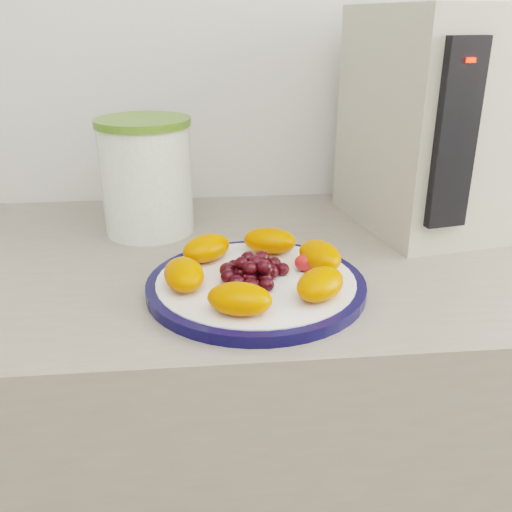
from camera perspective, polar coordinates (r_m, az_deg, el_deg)
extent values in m
cube|color=gray|center=(1.13, 2.88, -21.10)|extent=(3.50, 0.60, 0.90)
cube|color=#87704E|center=(1.15, 2.85, -22.17)|extent=(3.48, 0.58, 0.84)
cylinder|color=#0A0B37|center=(0.75, 0.00, -2.98)|extent=(0.29, 0.29, 0.01)
cylinder|color=white|center=(0.75, 0.00, -2.91)|extent=(0.26, 0.26, 0.02)
cylinder|color=#456D24|center=(0.96, -10.87, 7.47)|extent=(0.15, 0.15, 0.18)
cylinder|color=#4F7624|center=(0.94, -11.30, 13.01)|extent=(0.16, 0.16, 0.01)
cube|color=#B7B19D|center=(1.01, 16.90, 12.81)|extent=(0.25, 0.32, 0.35)
cube|color=black|center=(0.86, 19.27, 11.26)|extent=(0.06, 0.03, 0.26)
cube|color=#FF0C05|center=(0.84, 20.66, 17.86)|extent=(0.01, 0.01, 0.01)
ellipsoid|color=#D85000|center=(0.78, 6.40, 0.06)|extent=(0.07, 0.09, 0.04)
ellipsoid|color=#D85000|center=(0.83, 1.38, 1.55)|extent=(0.09, 0.07, 0.04)
ellipsoid|color=#D85000|center=(0.80, -4.98, 0.80)|extent=(0.09, 0.09, 0.04)
ellipsoid|color=#D85000|center=(0.73, -7.22, -1.83)|extent=(0.06, 0.08, 0.04)
ellipsoid|color=#D85000|center=(0.66, -1.64, -4.31)|extent=(0.09, 0.07, 0.04)
ellipsoid|color=#D85000|center=(0.70, 6.45, -2.79)|extent=(0.09, 0.09, 0.04)
ellipsoid|color=black|center=(0.75, 0.00, -1.61)|extent=(0.02, 0.02, 0.02)
ellipsoid|color=black|center=(0.75, 1.48, -1.57)|extent=(0.02, 0.02, 0.02)
ellipsoid|color=black|center=(0.76, 0.60, -1.07)|extent=(0.02, 0.02, 0.02)
ellipsoid|color=black|center=(0.76, -0.85, -1.19)|extent=(0.02, 0.02, 0.02)
ellipsoid|color=black|center=(0.74, -1.48, -1.70)|extent=(0.02, 0.02, 0.02)
ellipsoid|color=black|center=(0.73, -0.62, -2.25)|extent=(0.02, 0.02, 0.02)
ellipsoid|color=black|center=(0.73, 0.89, -2.23)|extent=(0.02, 0.02, 0.02)
ellipsoid|color=black|center=(0.76, 2.66, -1.31)|extent=(0.02, 0.02, 0.02)
ellipsoid|color=black|center=(0.77, 1.77, -0.77)|extent=(0.02, 0.02, 0.02)
ellipsoid|color=black|center=(0.78, 0.44, -0.49)|extent=(0.02, 0.02, 0.02)
ellipsoid|color=black|center=(0.78, -0.98, -0.63)|extent=(0.02, 0.02, 0.02)
ellipsoid|color=black|center=(0.77, -2.18, -0.99)|extent=(0.02, 0.02, 0.02)
ellipsoid|color=black|center=(0.75, -2.84, -1.41)|extent=(0.02, 0.02, 0.02)
ellipsoid|color=black|center=(0.73, -2.75, -2.07)|extent=(0.02, 0.02, 0.02)
ellipsoid|color=black|center=(0.72, -1.90, -2.63)|extent=(0.02, 0.02, 0.02)
ellipsoid|color=black|center=(0.71, -0.49, -2.93)|extent=(0.02, 0.02, 0.02)
ellipsoid|color=black|center=(0.71, 1.07, -2.89)|extent=(0.02, 0.02, 0.02)
ellipsoid|color=black|center=(0.74, 0.00, -0.68)|extent=(0.02, 0.02, 0.02)
ellipsoid|color=black|center=(0.76, 0.57, -0.18)|extent=(0.02, 0.02, 0.02)
ellipsoid|color=black|center=(0.75, -0.81, -0.24)|extent=(0.02, 0.02, 0.02)
ellipsoid|color=black|center=(0.74, -1.42, -0.75)|extent=(0.02, 0.02, 0.02)
ellipsoid|color=black|center=(0.73, -0.60, -1.22)|extent=(0.02, 0.02, 0.02)
ellipsoid|color=black|center=(0.73, 0.85, -1.14)|extent=(0.02, 0.02, 0.02)
ellipsoid|color=red|center=(0.77, 4.96, -0.67)|extent=(0.03, 0.03, 0.02)
ellipsoid|color=red|center=(0.78, 6.95, -0.39)|extent=(0.04, 0.03, 0.02)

